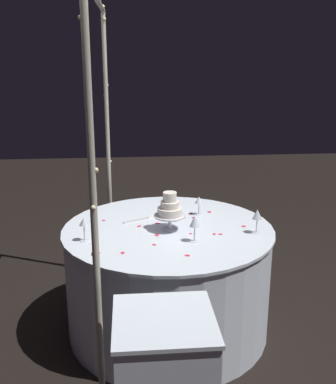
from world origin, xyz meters
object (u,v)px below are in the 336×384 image
Objects in this scene: wine_glass_0 at (257,215)px; tiered_cake at (170,209)px; main_table at (168,279)px; cake_knife at (143,219)px; wine_glass_2 at (195,222)px; decorative_arch at (101,131)px; wine_glass_1 at (84,223)px; wine_glass_3 at (199,201)px.

tiered_cake is at bearing 79.06° from wine_glass_0.
main_table is 5.46× the size of cake_knife.
decorative_arch is at bearing 66.27° from wine_glass_2.
main_table is 0.79m from wine_glass_1.
decorative_arch is 0.85m from wine_glass_2.
wine_glass_3 is (0.26, -0.26, 0.51)m from main_table.
wine_glass_0 is 1.05× the size of wine_glass_1.
tiered_cake is 1.53× the size of wine_glass_2.
main_table is at bearing -89.88° from decorative_arch.
wine_glass_3 is (0.30, -0.25, -0.05)m from tiered_cake.
decorative_arch reaches higher than tiered_cake.
decorative_arch is 0.76m from cake_knife.
tiered_cake is 1.60× the size of wine_glass_0.
wine_glass_2 is 1.24× the size of wine_glass_3.
tiered_cake reaches higher than wine_glass_0.
decorative_arch is 1.56× the size of main_table.
wine_glass_0 is 0.53m from wine_glass_3.
wine_glass_0 is 0.84m from cake_knife.
wine_glass_0 is at bearing -103.98° from main_table.
tiered_cake is at bearing 140.14° from wine_glass_3.
wine_glass_0 reaches higher than wine_glass_1.
cake_knife is (0.38, -0.40, -0.12)m from wine_glass_1.
cake_knife is at bearing 40.56° from main_table.
wine_glass_0 is at bearing -75.85° from wine_glass_2.
tiered_cake is (-0.03, -0.45, -0.54)m from decorative_arch.
decorative_arch is 13.66× the size of wine_glass_0.
main_table is 0.48m from cake_knife.
wine_glass_3 is (0.41, 0.34, -0.02)m from wine_glass_0.
wine_glass_2 is at bearing 104.15° from wine_glass_0.
wine_glass_0 is 1.19× the size of wine_glass_3.
wine_glass_1 is (-0.15, 0.57, -0.03)m from tiered_cake.
wine_glass_1 is 0.91× the size of wine_glass_2.
tiered_cake is 0.60m from wine_glass_0.
wine_glass_0 is at bearing -88.05° from wine_glass_1.
main_table is 8.76× the size of wine_glass_0.
wine_glass_2 is at bearing -145.10° from cake_knife.
decorative_arch reaches higher than wine_glass_0.
cake_knife is at bearing -46.23° from wine_glass_1.
tiered_cake is 0.59m from wine_glass_1.
wine_glass_2 is (-0.26, -0.15, 0.53)m from main_table.
wine_glass_2 is (-0.23, -0.14, -0.02)m from tiered_cake.
wine_glass_3 is (0.45, -0.82, -0.02)m from wine_glass_1.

